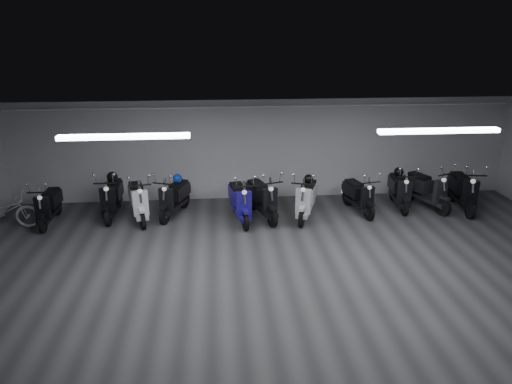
{
  "coord_description": "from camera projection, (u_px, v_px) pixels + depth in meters",
  "views": [
    {
      "loc": [
        -1.3,
        -7.59,
        4.65
      ],
      "look_at": [
        -0.44,
        2.5,
        1.05
      ],
      "focal_mm": 32.73,
      "sensor_mm": 36.0,
      "label": 1
    }
  ],
  "objects": [
    {
      "name": "floor",
      "position": [
        290.0,
        288.0,
        8.78
      ],
      "size": [
        14.0,
        10.0,
        0.01
      ],
      "primitive_type": "cube",
      "color": "#353538",
      "rests_on": "ground"
    },
    {
      "name": "ceiling",
      "position": [
        295.0,
        143.0,
        7.84
      ],
      "size": [
        14.0,
        10.0,
        0.01
      ],
      "primitive_type": "cube",
      "color": "gray",
      "rests_on": "ground"
    },
    {
      "name": "back_wall",
      "position": [
        264.0,
        150.0,
        13.01
      ],
      "size": [
        14.0,
        0.01,
        2.8
      ],
      "primitive_type": "cube",
      "color": "#AFAFB2",
      "rests_on": "ground"
    },
    {
      "name": "fluor_strip_left",
      "position": [
        124.0,
        137.0,
        8.56
      ],
      "size": [
        2.4,
        0.18,
        0.08
      ],
      "primitive_type": "cube",
      "color": "white",
      "rests_on": "ceiling"
    },
    {
      "name": "fluor_strip_right",
      "position": [
        439.0,
        131.0,
        9.05
      ],
      "size": [
        2.4,
        0.18,
        0.08
      ],
      "primitive_type": "cube",
      "color": "white",
      "rests_on": "ceiling"
    },
    {
      "name": "conduit",
      "position": [
        265.0,
        107.0,
        12.52
      ],
      "size": [
        13.6,
        0.05,
        0.05
      ],
      "primitive_type": "cylinder",
      "rotation": [
        0.0,
        1.57,
        0.0
      ],
      "color": "white",
      "rests_on": "back_wall"
    },
    {
      "name": "scooter_0",
      "position": [
        48.0,
        200.0,
        11.47
      ],
      "size": [
        0.57,
        1.68,
        1.25
      ],
      "primitive_type": null,
      "rotation": [
        0.0,
        0.0,
        0.01
      ],
      "color": "black",
      "rests_on": "floor"
    },
    {
      "name": "scooter_1",
      "position": [
        111.0,
        192.0,
        11.87
      ],
      "size": [
        0.63,
        1.84,
        1.36
      ],
      "primitive_type": null,
      "rotation": [
        0.0,
        0.0,
        0.01
      ],
      "color": "black",
      "rests_on": "floor"
    },
    {
      "name": "scooter_2",
      "position": [
        138.0,
        194.0,
        11.67
      ],
      "size": [
        1.09,
        1.94,
        1.37
      ],
      "primitive_type": null,
      "rotation": [
        0.0,
        0.0,
        0.27
      ],
      "color": "silver",
      "rests_on": "floor"
    },
    {
      "name": "scooter_3",
      "position": [
        174.0,
        192.0,
        11.94
      ],
      "size": [
        1.18,
        1.85,
        1.31
      ],
      "primitive_type": null,
      "rotation": [
        0.0,
        0.0,
        -0.37
      ],
      "color": "black",
      "rests_on": "floor"
    },
    {
      "name": "scooter_4",
      "position": [
        240.0,
        195.0,
        11.62
      ],
      "size": [
        0.89,
        1.91,
        1.37
      ],
      "primitive_type": null,
      "rotation": [
        0.0,
        0.0,
        0.15
      ],
      "color": "navy",
      "rests_on": "floor"
    },
    {
      "name": "scooter_5",
      "position": [
        262.0,
        192.0,
        11.79
      ],
      "size": [
        1.16,
        1.97,
        1.39
      ],
      "primitive_type": null,
      "rotation": [
        0.0,
        0.0,
        0.31
      ],
      "color": "black",
      "rests_on": "floor"
    },
    {
      "name": "scooter_6",
      "position": [
        307.0,
        193.0,
        11.79
      ],
      "size": [
        1.22,
        1.94,
        1.37
      ],
      "primitive_type": null,
      "rotation": [
        0.0,
        0.0,
        -0.36
      ],
      "color": "silver",
      "rests_on": "floor"
    },
    {
      "name": "scooter_7",
      "position": [
        359.0,
        190.0,
        12.15
      ],
      "size": [
        0.92,
        1.75,
        1.24
      ],
      "primitive_type": null,
      "rotation": [
        0.0,
        0.0,
        0.23
      ],
      "color": "black",
      "rests_on": "floor"
    },
    {
      "name": "scooter_8",
      "position": [
        400.0,
        185.0,
        12.48
      ],
      "size": [
        0.76,
        1.81,
        1.31
      ],
      "primitive_type": null,
      "rotation": [
        0.0,
        0.0,
        -0.1
      ],
      "color": "black",
      "rests_on": "floor"
    },
    {
      "name": "scooter_9",
      "position": [
        427.0,
        184.0,
        12.45
      ],
      "size": [
        1.25,
        1.96,
        1.38
      ],
      "primitive_type": null,
      "rotation": [
        0.0,
        0.0,
        0.37
      ],
      "color": "black",
      "rests_on": "floor"
    },
    {
      "name": "bicycle",
      "position": [
        2.0,
        208.0,
        11.21
      ],
      "size": [
        1.69,
        0.69,
        1.07
      ],
      "primitive_type": "imported",
      "rotation": [
        0.0,
        0.0,
        1.63
      ],
      "color": "silver",
      "rests_on": "floor"
    },
    {
      "name": "scooter_10",
      "position": [
        463.0,
        184.0,
        12.32
      ],
      "size": [
        0.89,
        1.98,
        1.43
      ],
      "primitive_type": null,
      "rotation": [
        0.0,
        0.0,
        -0.13
      ],
      "color": "black",
      "rests_on": "floor"
    },
    {
      "name": "helmet_0",
      "position": [
        112.0,
        177.0,
        12.01
      ],
      "size": [
        0.29,
        0.29,
        0.29
      ],
      "primitive_type": "sphere",
      "color": "black",
      "rests_on": "scooter_1"
    },
    {
      "name": "helmet_1",
      "position": [
        309.0,
        179.0,
        11.93
      ],
      "size": [
        0.24,
        0.24,
        0.24
      ],
      "primitive_type": "sphere",
      "color": "black",
      "rests_on": "scooter_6"
    },
    {
      "name": "helmet_2",
      "position": [
        399.0,
        172.0,
        12.62
      ],
      "size": [
        0.26,
        0.26,
        0.26
      ],
      "primitive_type": "sphere",
      "color": "black",
      "rests_on": "scooter_8"
    },
    {
      "name": "helmet_3",
      "position": [
        177.0,
        179.0,
        12.07
      ],
      "size": [
        0.24,
        0.24,
        0.24
      ],
      "primitive_type": "sphere",
      "color": "#0E31A0",
      "rests_on": "scooter_3"
    }
  ]
}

